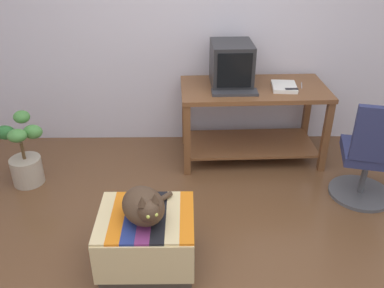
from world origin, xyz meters
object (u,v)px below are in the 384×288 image
(cat, at_px, (144,206))
(stapler, at_px, (291,91))
(keyboard, at_px, (235,92))
(ottoman_with_blanket, at_px, (147,239))
(desk, at_px, (252,110))
(office_chair, at_px, (370,159))
(potted_plant, at_px, (24,157))
(tv_monitor, at_px, (231,65))
(book, at_px, (284,87))

(cat, bearing_deg, stapler, 26.23)
(keyboard, xyz_separation_m, stapler, (0.50, 0.01, 0.01))
(ottoman_with_blanket, relative_size, stapler, 5.67)
(ottoman_with_blanket, bearing_deg, cat, -84.51)
(desk, bearing_deg, cat, -123.06)
(keyboard, height_order, cat, keyboard)
(ottoman_with_blanket, relative_size, office_chair, 0.70)
(cat, bearing_deg, potted_plant, 116.52)
(keyboard, bearing_deg, tv_monitor, 92.67)
(keyboard, xyz_separation_m, potted_plant, (-1.82, -0.28, -0.48))
(book, relative_size, stapler, 2.42)
(tv_monitor, relative_size, keyboard, 1.09)
(keyboard, xyz_separation_m, book, (0.46, 0.12, 0.01))
(book, bearing_deg, ottoman_with_blanket, -124.59)
(potted_plant, bearing_deg, keyboard, 8.86)
(tv_monitor, height_order, cat, tv_monitor)
(ottoman_with_blanket, bearing_deg, potted_plant, 139.09)
(tv_monitor, bearing_deg, ottoman_with_blanket, -116.19)
(tv_monitor, xyz_separation_m, cat, (-0.67, -1.53, -0.41))
(cat, bearing_deg, desk, 37.21)
(book, xyz_separation_m, ottoman_with_blanket, (-1.14, -1.38, -0.54))
(keyboard, distance_m, office_chair, 1.23)
(ottoman_with_blanket, relative_size, potted_plant, 0.96)
(tv_monitor, bearing_deg, office_chair, -38.70)
(desk, xyz_separation_m, office_chair, (0.85, -0.72, -0.11))
(tv_monitor, distance_m, book, 0.51)
(book, distance_m, stapler, 0.11)
(ottoman_with_blanket, distance_m, stapler, 1.82)
(tv_monitor, xyz_separation_m, book, (0.47, -0.11, -0.17))
(cat, bearing_deg, tv_monitor, 44.64)
(desk, distance_m, keyboard, 0.35)
(tv_monitor, height_order, office_chair, tv_monitor)
(cat, xyz_separation_m, potted_plant, (-1.14, 1.02, -0.24))
(book, bearing_deg, stapler, -63.11)
(desk, height_order, cat, desk)
(stapler, bearing_deg, cat, 137.02)
(keyboard, height_order, potted_plant, keyboard)
(desk, relative_size, tv_monitor, 3.07)
(cat, height_order, office_chair, office_chair)
(tv_monitor, distance_m, ottoman_with_blanket, 1.79)
(potted_plant, bearing_deg, cat, -41.78)
(potted_plant, bearing_deg, desk, 12.30)
(tv_monitor, relative_size, office_chair, 0.49)
(desk, bearing_deg, tv_monitor, 159.30)
(desk, height_order, book, book)
(tv_monitor, distance_m, keyboard, 0.29)
(tv_monitor, distance_m, office_chair, 1.42)
(potted_plant, bearing_deg, office_chair, -5.53)
(desk, distance_m, book, 0.36)
(tv_monitor, relative_size, potted_plant, 0.67)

